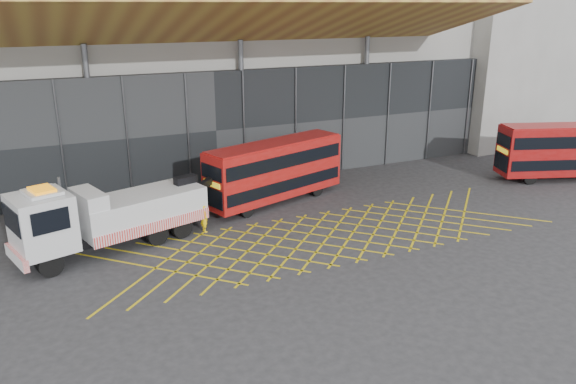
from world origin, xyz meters
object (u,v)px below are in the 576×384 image
bus_towed (275,169)px  bus_second (568,149)px  recovery_truck (107,215)px  worker (204,218)px

bus_towed → bus_second: bearing=-28.8°
recovery_truck → bus_towed: 11.35m
recovery_truck → bus_towed: size_ratio=1.17×
bus_towed → worker: (-5.63, -2.99, -1.40)m
recovery_truck → bus_towed: recovery_truck is taller
recovery_truck → bus_towed: (10.86, 3.29, 0.32)m
recovery_truck → bus_second: bearing=-18.3°
bus_towed → bus_second: bus_second is taller
recovery_truck → bus_second: (32.28, -0.84, 0.36)m
bus_towed → worker: bus_towed is taller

